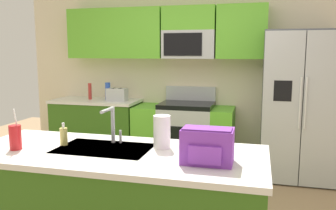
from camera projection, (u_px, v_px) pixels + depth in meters
kitchen_wall_unit at (187, 60)px, 5.00m from camera, size 5.20×0.43×2.60m
back_counter at (97, 129)px, 5.20m from camera, size 1.26×0.63×0.90m
range_oven at (184, 135)px, 4.88m from camera, size 1.36×0.61×1.10m
refrigerator at (299, 106)px, 4.37m from camera, size 0.90×0.76×1.85m
island_counter at (115, 210)px, 2.55m from camera, size 2.13×0.88×0.90m
toaster at (117, 95)px, 4.99m from camera, size 0.28×0.16×0.18m
pepper_mill at (90, 91)px, 5.14m from camera, size 0.05×0.05×0.24m
bottle_blue at (108, 91)px, 5.10m from camera, size 0.07×0.07×0.25m
sink_faucet at (112, 122)px, 2.66m from camera, size 0.08×0.21×0.28m
drink_cup_red at (15, 137)px, 2.51m from camera, size 0.08×0.08×0.30m
soap_dispenser at (64, 136)px, 2.63m from camera, size 0.06×0.06×0.17m
paper_towel_roll at (162, 132)px, 2.54m from camera, size 0.12×0.12×0.24m
backpack at (207, 145)px, 2.19m from camera, size 0.32×0.22×0.23m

